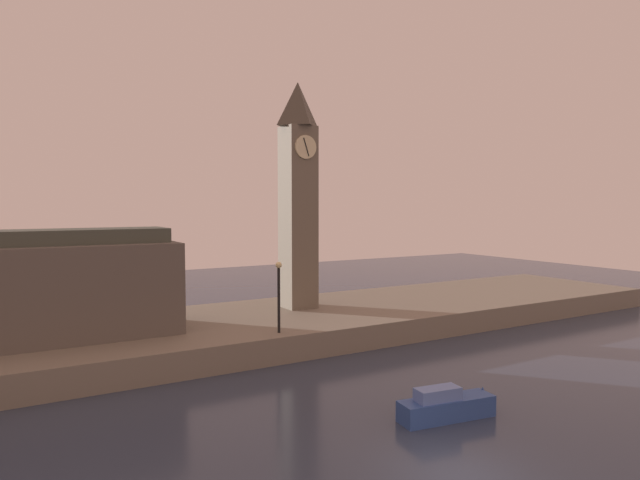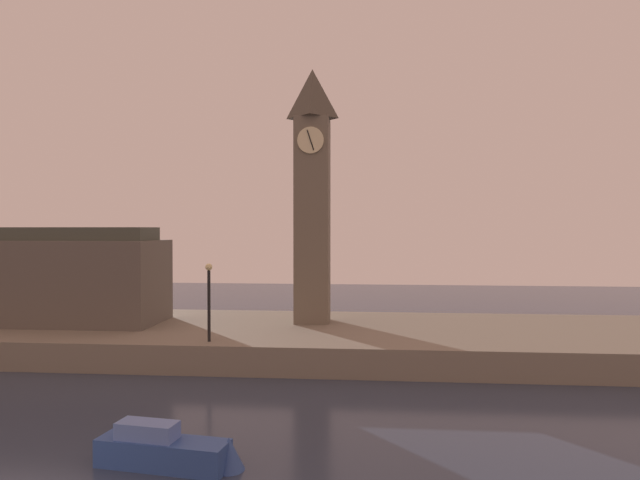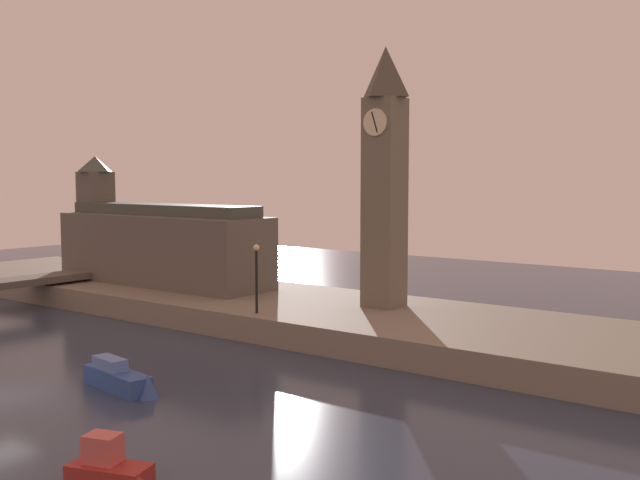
# 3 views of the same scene
# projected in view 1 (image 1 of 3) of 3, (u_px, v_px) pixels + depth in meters

# --- Properties ---
(ground_plane) EXTENTS (120.00, 120.00, 0.00)m
(ground_plane) POSITION_uv_depth(u_px,v_px,m) (458.00, 476.00, 17.88)
(ground_plane) COLOR #2D384C
(far_embankment) EXTENTS (70.00, 12.00, 1.50)m
(far_embankment) POSITION_uv_depth(u_px,v_px,m) (228.00, 331.00, 34.99)
(far_embankment) COLOR slate
(far_embankment) RESTS_ON ground
(clock_tower) EXTENTS (2.30, 2.34, 15.57)m
(clock_tower) POSITION_uv_depth(u_px,v_px,m) (298.00, 192.00, 38.70)
(clock_tower) COLOR #6B6051
(clock_tower) RESTS_ON far_embankment
(streetlamp) EXTENTS (0.36, 0.36, 4.00)m
(streetlamp) POSITION_uv_depth(u_px,v_px,m) (279.00, 289.00, 31.23)
(streetlamp) COLOR black
(streetlamp) RESTS_ON far_embankment
(boat_tour_blue) EXTENTS (4.72, 1.69, 1.41)m
(boat_tour_blue) POSITION_uv_depth(u_px,v_px,m) (452.00, 405.00, 22.80)
(boat_tour_blue) COLOR #2D4C93
(boat_tour_blue) RESTS_ON ground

